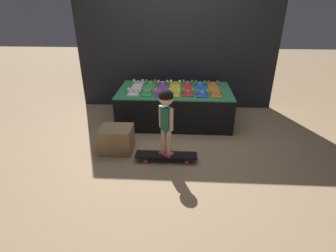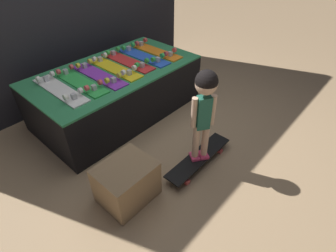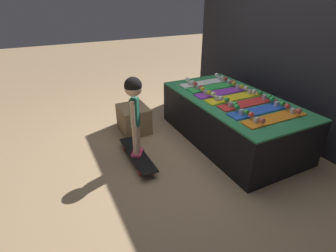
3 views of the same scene
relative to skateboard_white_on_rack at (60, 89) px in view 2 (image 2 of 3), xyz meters
name	(u,v)px [view 2 (image 2 of 3)]	position (x,y,z in m)	size (l,w,h in m)	color
ground_plane	(160,135)	(0.63, -0.68, -0.57)	(16.00, 16.00, 0.00)	#9E7F5B
display_rack	(117,91)	(0.63, -0.01, -0.30)	(1.81, 0.97, 0.56)	black
skateboard_white_on_rack	(60,89)	(0.00, 0.00, 0.00)	(0.18, 0.74, 0.09)	white
skateboard_green_on_rack	(80,81)	(0.21, 0.00, 0.00)	(0.18, 0.74, 0.09)	green
skateboard_purple_on_rack	(99,74)	(0.42, -0.03, 0.00)	(0.18, 0.74, 0.09)	purple
skateboard_yellow_on_rack	(114,67)	(0.63, -0.01, 0.00)	(0.18, 0.74, 0.09)	yellow
skateboard_red_on_rack	(127,60)	(0.84, 0.01, 0.00)	(0.18, 0.74, 0.09)	red
skateboard_blue_on_rack	(143,56)	(1.05, -0.02, 0.00)	(0.18, 0.74, 0.09)	blue
skateboard_orange_on_rack	(155,50)	(1.26, -0.01, 0.00)	(0.18, 0.74, 0.09)	orange
skateboard_on_floor	(199,158)	(0.57, -1.23, -0.50)	(0.79, 0.17, 0.09)	black
child	(205,101)	(0.57, -1.23, 0.12)	(0.20, 0.18, 0.87)	#E03D6B
storage_box	(127,182)	(-0.12, -1.02, -0.40)	(0.43, 0.35, 0.34)	#8E704C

